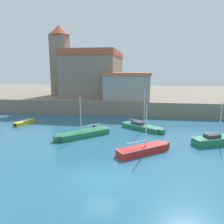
{
  "coord_description": "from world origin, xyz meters",
  "views": [
    {
      "loc": [
        3.1,
        -15.14,
        8.13
      ],
      "look_at": [
        -1.39,
        15.65,
        2.0
      ],
      "focal_mm": 35.0,
      "sensor_mm": 36.0,
      "label": 1
    }
  ],
  "objects_px": {
    "sailboat_green_0": "(142,126)",
    "harbor_shed_mid_row": "(127,86)",
    "sailboat_green_3": "(83,133)",
    "sailboat_green_5": "(217,140)",
    "dinghy_yellow_4": "(24,122)",
    "church": "(92,72)",
    "sailboat_red_1": "(143,149)",
    "mooring_buoy": "(94,125)"
  },
  "relations": [
    {
      "from": "dinghy_yellow_4",
      "to": "sailboat_green_5",
      "type": "bearing_deg",
      "value": -11.55
    },
    {
      "from": "dinghy_yellow_4",
      "to": "harbor_shed_mid_row",
      "type": "height_order",
      "value": "harbor_shed_mid_row"
    },
    {
      "from": "dinghy_yellow_4",
      "to": "harbor_shed_mid_row",
      "type": "xyz_separation_m",
      "value": [
        14.58,
        11.56,
        4.77
      ]
    },
    {
      "from": "sailboat_green_3",
      "to": "sailboat_green_5",
      "type": "xyz_separation_m",
      "value": [
        15.27,
        -0.48,
        0.09
      ]
    },
    {
      "from": "sailboat_red_1",
      "to": "sailboat_green_0",
      "type": "bearing_deg",
      "value": 91.76
    },
    {
      "from": "mooring_buoy",
      "to": "sailboat_green_3",
      "type": "bearing_deg",
      "value": -92.7
    },
    {
      "from": "sailboat_green_3",
      "to": "church",
      "type": "xyz_separation_m",
      "value": [
        -4.61,
        24.05,
        7.18
      ]
    },
    {
      "from": "mooring_buoy",
      "to": "harbor_shed_mid_row",
      "type": "height_order",
      "value": "harbor_shed_mid_row"
    },
    {
      "from": "sailboat_green_0",
      "to": "church",
      "type": "xyz_separation_m",
      "value": [
        -11.64,
        19.76,
        7.17
      ]
    },
    {
      "from": "mooring_buoy",
      "to": "harbor_shed_mid_row",
      "type": "distance_m",
      "value": 13.11
    },
    {
      "from": "sailboat_red_1",
      "to": "dinghy_yellow_4",
      "type": "height_order",
      "value": "sailboat_red_1"
    },
    {
      "from": "sailboat_green_3",
      "to": "sailboat_green_5",
      "type": "bearing_deg",
      "value": -1.79
    },
    {
      "from": "sailboat_red_1",
      "to": "mooring_buoy",
      "type": "height_order",
      "value": "sailboat_red_1"
    },
    {
      "from": "sailboat_red_1",
      "to": "mooring_buoy",
      "type": "distance_m",
      "value": 11.52
    },
    {
      "from": "sailboat_green_5",
      "to": "harbor_shed_mid_row",
      "type": "height_order",
      "value": "harbor_shed_mid_row"
    },
    {
      "from": "sailboat_green_5",
      "to": "dinghy_yellow_4",
      "type": "bearing_deg",
      "value": 168.45
    },
    {
      "from": "church",
      "to": "harbor_shed_mid_row",
      "type": "distance_m",
      "value": 11.88
    },
    {
      "from": "sailboat_red_1",
      "to": "church",
      "type": "bearing_deg",
      "value": 112.75
    },
    {
      "from": "sailboat_green_0",
      "to": "sailboat_green_3",
      "type": "bearing_deg",
      "value": -148.59
    },
    {
      "from": "sailboat_green_0",
      "to": "church",
      "type": "distance_m",
      "value": 24.03
    },
    {
      "from": "mooring_buoy",
      "to": "sailboat_green_5",
      "type": "bearing_deg",
      "value": -19.23
    },
    {
      "from": "sailboat_red_1",
      "to": "mooring_buoy",
      "type": "bearing_deg",
      "value": 127.82
    },
    {
      "from": "dinghy_yellow_4",
      "to": "church",
      "type": "distance_m",
      "value": 21.43
    },
    {
      "from": "dinghy_yellow_4",
      "to": "church",
      "type": "relative_size",
      "value": 0.22
    },
    {
      "from": "sailboat_green_0",
      "to": "sailboat_green_3",
      "type": "relative_size",
      "value": 0.98
    },
    {
      "from": "sailboat_green_0",
      "to": "harbor_shed_mid_row",
      "type": "xyz_separation_m",
      "value": [
        -2.95,
        12.06,
        4.62
      ]
    },
    {
      "from": "sailboat_green_0",
      "to": "harbor_shed_mid_row",
      "type": "relative_size",
      "value": 0.67
    },
    {
      "from": "sailboat_green_3",
      "to": "sailboat_red_1",
      "type": "bearing_deg",
      "value": -30.72
    },
    {
      "from": "sailboat_green_3",
      "to": "dinghy_yellow_4",
      "type": "bearing_deg",
      "value": 155.51
    },
    {
      "from": "harbor_shed_mid_row",
      "to": "sailboat_red_1",
      "type": "bearing_deg",
      "value": -81.15
    },
    {
      "from": "sailboat_green_3",
      "to": "harbor_shed_mid_row",
      "type": "xyz_separation_m",
      "value": [
        4.07,
        16.35,
        4.63
      ]
    },
    {
      "from": "sailboat_green_3",
      "to": "sailboat_green_5",
      "type": "height_order",
      "value": "sailboat_green_3"
    },
    {
      "from": "church",
      "to": "sailboat_green_5",
      "type": "bearing_deg",
      "value": -50.97
    },
    {
      "from": "church",
      "to": "harbor_shed_mid_row",
      "type": "height_order",
      "value": "church"
    },
    {
      "from": "mooring_buoy",
      "to": "church",
      "type": "bearing_deg",
      "value": 104.08
    },
    {
      "from": "sailboat_green_3",
      "to": "harbor_shed_mid_row",
      "type": "relative_size",
      "value": 0.68
    },
    {
      "from": "dinghy_yellow_4",
      "to": "mooring_buoy",
      "type": "distance_m",
      "value": 10.74
    },
    {
      "from": "dinghy_yellow_4",
      "to": "sailboat_green_5",
      "type": "relative_size",
      "value": 0.67
    },
    {
      "from": "sailboat_green_5",
      "to": "mooring_buoy",
      "type": "height_order",
      "value": "sailboat_green_5"
    },
    {
      "from": "dinghy_yellow_4",
      "to": "mooring_buoy",
      "type": "height_order",
      "value": "dinghy_yellow_4"
    },
    {
      "from": "sailboat_green_0",
      "to": "mooring_buoy",
      "type": "xyz_separation_m",
      "value": [
        -6.8,
        0.48,
        -0.19
      ]
    },
    {
      "from": "sailboat_green_5",
      "to": "church",
      "type": "height_order",
      "value": "church"
    }
  ]
}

